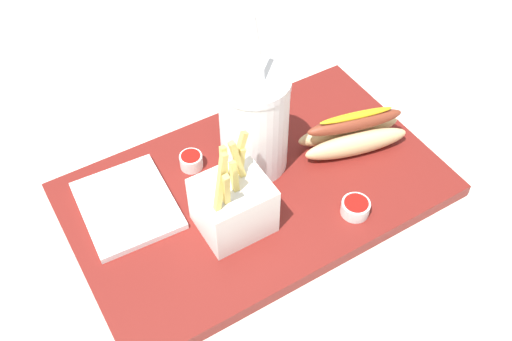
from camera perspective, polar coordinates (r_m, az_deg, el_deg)
ground_plane at (r=0.81m, az=0.00°, el=-2.80°), size 2.40×2.40×0.02m
food_tray at (r=0.80m, az=0.00°, el=-1.90°), size 0.50×0.30×0.02m
soda_cup at (r=0.76m, az=-0.19°, el=4.65°), size 0.09×0.09×0.23m
fries_basket at (r=0.72m, az=-2.24°, el=-3.32°), size 0.09×0.08×0.15m
hot_dog_1 at (r=0.83m, az=9.44°, el=3.57°), size 0.16×0.09×0.06m
ketchup_cup_1 at (r=0.76m, az=9.67°, el=-3.53°), size 0.04×0.04×0.02m
ketchup_cup_2 at (r=0.81m, az=-6.34°, el=0.98°), size 0.03×0.03×0.02m
napkin_stack at (r=0.78m, az=-12.44°, el=-3.33°), size 0.12×0.14×0.01m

